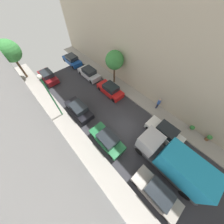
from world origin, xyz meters
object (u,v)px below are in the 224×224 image
(parked_car_right_2, at_px, (110,90))
(parked_car_right_3, at_px, (89,73))
(parked_car_left_4, at_px, (48,76))
(parked_car_right_4, at_px, (72,60))
(street_tree_1, at_px, (115,60))
(pedestrian, at_px, (158,103))
(potted_plant_0, at_px, (192,128))
(parked_car_right_1, at_px, (165,132))
(street_tree_0, at_px, (9,51))
(lamp_post, at_px, (49,92))
(parked_car_left_3, at_px, (79,109))
(delivery_truck, at_px, (174,162))
(potted_plant_3, at_px, (209,138))
(parked_car_left_1, at_px, (156,192))
(parked_car_left_2, at_px, (107,140))

(parked_car_right_2, height_order, parked_car_right_3, same)
(parked_car_right_2, bearing_deg, parked_car_left_4, 120.57)
(parked_car_right_4, height_order, street_tree_1, street_tree_1)
(pedestrian, xyz_separation_m, potted_plant_0, (0.11, -4.67, -0.44))
(parked_car_right_2, bearing_deg, parked_car_right_1, -90.00)
(parked_car_right_4, height_order, potted_plant_0, parked_car_right_4)
(parked_car_right_1, bearing_deg, parked_car_right_4, 90.00)
(parked_car_right_2, relative_size, parked_car_right_4, 1.00)
(parked_car_right_4, height_order, street_tree_0, street_tree_0)
(parked_car_right_3, height_order, lamp_post, lamp_post)
(parked_car_left_3, relative_size, delivery_truck, 0.64)
(parked_car_right_3, bearing_deg, potted_plant_3, -80.53)
(parked_car_left_3, distance_m, street_tree_0, 12.97)
(parked_car_right_3, bearing_deg, parked_car_left_3, -135.97)
(potted_plant_3, bearing_deg, parked_car_right_3, 99.47)
(parked_car_left_1, bearing_deg, parked_car_left_3, 90.00)
(potted_plant_0, bearing_deg, pedestrian, 91.40)
(street_tree_0, bearing_deg, parked_car_left_2, -81.98)
(parked_car_right_2, bearing_deg, potted_plant_3, -76.76)
(delivery_truck, height_order, street_tree_0, street_tree_0)
(pedestrian, bearing_deg, parked_car_right_2, 113.03)
(pedestrian, bearing_deg, parked_car_right_3, 103.09)
(parked_car_left_1, relative_size, parked_car_right_3, 1.00)
(parked_car_right_2, bearing_deg, parked_car_left_2, -134.51)
(parked_car_right_4, xyz_separation_m, potted_plant_0, (2.82, -21.69, -0.08))
(pedestrian, distance_m, street_tree_1, 8.28)
(parked_car_left_4, height_order, parked_car_right_4, same)
(parked_car_left_1, bearing_deg, parked_car_left_2, 90.00)
(delivery_truck, xyz_separation_m, street_tree_1, (4.81, 12.83, 2.03))
(street_tree_0, bearing_deg, pedestrian, -60.29)
(parked_car_right_4, distance_m, potted_plant_3, 23.73)
(parked_car_left_3, bearing_deg, pedestrian, -38.34)
(parked_car_left_1, distance_m, parked_car_left_3, 11.89)
(parked_car_right_1, bearing_deg, potted_plant_3, -50.60)
(parked_car_left_1, bearing_deg, pedestrian, 34.07)
(pedestrian, bearing_deg, lamp_post, 142.64)
(parked_car_right_2, distance_m, potted_plant_0, 11.38)
(parked_car_left_3, bearing_deg, delivery_truck, -76.73)
(parked_car_right_1, height_order, potted_plant_0, parked_car_right_1)
(parked_car_right_3, bearing_deg, potted_plant_0, -80.19)
(parked_car_left_3, height_order, parked_car_right_4, same)
(parked_car_left_4, distance_m, street_tree_1, 11.20)
(street_tree_1, bearing_deg, parked_car_right_2, -145.89)
(lamp_post, bearing_deg, pedestrian, -37.36)
(parked_car_left_1, bearing_deg, parked_car_right_3, 72.48)
(street_tree_0, bearing_deg, parked_car_right_3, -41.34)
(parked_car_left_3, distance_m, lamp_post, 4.10)
(parked_car_left_2, bearing_deg, potted_plant_0, -33.94)
(parked_car_right_1, bearing_deg, parked_car_right_2, 90.00)
(potted_plant_3, bearing_deg, parked_car_left_2, 138.82)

